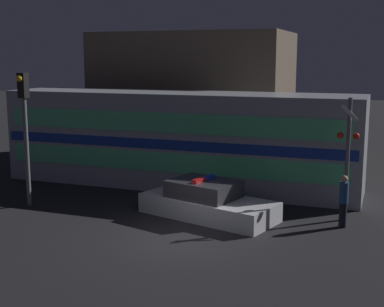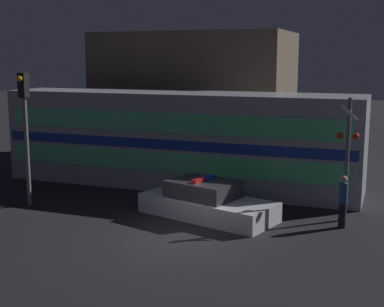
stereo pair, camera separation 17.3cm
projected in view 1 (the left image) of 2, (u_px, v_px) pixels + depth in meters
name	position (u px, v px, depth m)	size (l,w,h in m)	color
ground_plane	(179.00, 238.00, 16.33)	(120.00, 120.00, 0.00)	black
train	(179.00, 139.00, 22.96)	(15.35, 3.15, 4.02)	#999EA5
police_car	(207.00, 202.00, 18.52)	(5.08, 3.16, 1.38)	silver
pedestrian	(343.00, 201.00, 17.28)	(0.29, 0.29, 1.73)	black
crossing_signal_near	(348.00, 153.00, 17.79)	(0.73, 0.32, 4.17)	slate
traffic_light_corner	(25.00, 121.00, 19.42)	(0.30, 0.46, 4.92)	slate
building_left	(193.00, 96.00, 29.40)	(10.24, 5.67, 6.79)	brown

